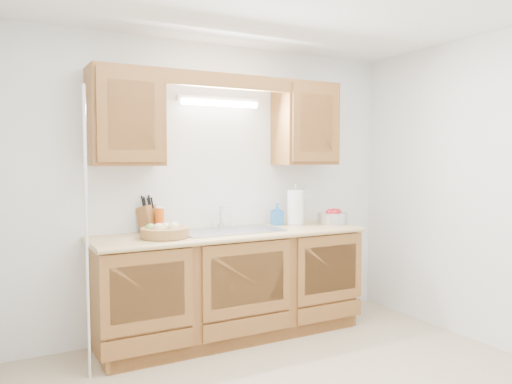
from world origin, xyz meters
TOP-DOWN VIEW (x-y plane):
  - room at (0.00, 0.00)m, footprint 3.52×3.50m
  - base_cabinets at (0.00, 1.20)m, footprint 2.20×0.60m
  - countertop at (0.00, 1.19)m, footprint 2.30×0.63m
  - upper_cabinet_left at (-0.83, 1.33)m, footprint 0.55×0.33m
  - upper_cabinet_right at (0.83, 1.33)m, footprint 0.55×0.33m
  - valance at (0.00, 1.19)m, footprint 2.20×0.05m
  - fluorescent_fixture at (0.00, 1.42)m, footprint 0.76×0.08m
  - sink at (0.00, 1.21)m, footprint 0.84×0.46m
  - wire_shelf_pole at (-1.20, 0.94)m, footprint 0.03×0.03m
  - outlet_plate at (0.95, 1.49)m, footprint 0.08×0.01m
  - fruit_basket at (-0.60, 1.13)m, footprint 0.42×0.42m
  - knife_block at (-0.64, 1.43)m, footprint 0.17×0.21m
  - orange_canister at (-0.57, 1.35)m, footprint 0.08×0.08m
  - soap_bottle at (0.54, 1.35)m, footprint 0.09×0.09m
  - sponge at (-0.54, 1.44)m, footprint 0.11×0.07m
  - paper_towel at (0.69, 1.28)m, footprint 0.19×0.19m
  - apple_bowl at (1.03, 1.17)m, footprint 0.36×0.36m

SIDE VIEW (x-z plane):
  - base_cabinets at x=0.00m, z-range 0.01..0.87m
  - sink at x=0.00m, z-range 0.65..1.01m
  - countertop at x=0.00m, z-range 0.86..0.90m
  - sponge at x=-0.54m, z-range 0.90..0.92m
  - fruit_basket at x=-0.60m, z-range 0.89..1.01m
  - apple_bowl at x=1.03m, z-range 0.89..1.03m
  - wire_shelf_pole at x=-1.20m, z-range 0.00..2.00m
  - soap_bottle at x=0.54m, z-range 0.90..1.10m
  - orange_canister at x=-0.57m, z-range 0.90..1.12m
  - knife_block at x=-0.64m, z-range 0.85..1.18m
  - paper_towel at x=0.69m, z-range 0.87..1.25m
  - outlet_plate at x=0.95m, z-range 1.09..1.21m
  - room at x=0.00m, z-range 0.00..2.50m
  - upper_cabinet_left at x=-0.83m, z-range 1.45..2.20m
  - upper_cabinet_right at x=0.83m, z-range 1.45..2.20m
  - fluorescent_fixture at x=0.00m, z-range 1.96..2.04m
  - valance at x=0.00m, z-range 2.08..2.20m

